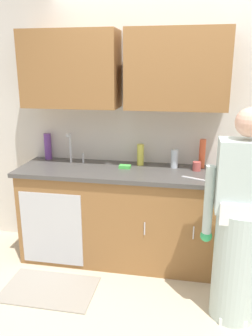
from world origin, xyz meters
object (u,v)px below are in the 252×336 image
at_px(bottle_soap, 174,159).
at_px(bottle_cleaner_spray, 48,146).
at_px(bottle_water_short, 140,155).
at_px(cup_by_sink, 197,166).
at_px(sponge, 125,167).
at_px(knife_on_counter, 195,179).
at_px(person_at_sink, 239,235).
at_px(sink, 70,168).
at_px(bottle_water_tall, 202,154).

bearing_deg(bottle_soap, bottle_cleaner_spray, 176.36).
relative_size(bottle_water_short, cup_by_sink, 2.44).
bearing_deg(sponge, knife_on_counter, -17.81).
relative_size(bottle_cleaner_spray, cup_by_sink, 3.18).
height_order(bottle_water_short, bottle_cleaner_spray, bottle_cleaner_spray).
bearing_deg(bottle_soap, person_at_sink, -57.60).
distance_m(sink, person_at_sink, 1.69).
bearing_deg(sink, person_at_sink, -24.00).
xyz_separation_m(bottle_water_tall, sponge, (-0.72, -0.15, -0.12)).
relative_size(bottle_water_tall, sponge, 2.53).
height_order(knife_on_counter, sponge, sponge).
bearing_deg(bottle_water_short, bottle_water_tall, 1.22).
bearing_deg(bottle_cleaner_spray, knife_on_counter, -14.90).
relative_size(bottle_cleaner_spray, sponge, 2.47).
bearing_deg(sponge, bottle_water_tall, 12.08).
distance_m(person_at_sink, knife_on_counter, 0.65).
distance_m(bottle_water_tall, sponge, 0.75).
bearing_deg(bottle_water_tall, knife_on_counter, -99.80).
bearing_deg(bottle_soap, sponge, -166.95).
height_order(bottle_soap, sponge, bottle_soap).
bearing_deg(bottle_soap, bottle_water_tall, 10.32).
relative_size(sink, bottle_water_tall, 1.80).
bearing_deg(person_at_sink, bottle_soap, 122.40).
distance_m(person_at_sink, cup_by_sink, 0.87).
xyz_separation_m(person_at_sink, bottle_water_short, (-0.86, 0.86, 0.35)).
xyz_separation_m(bottle_water_short, bottle_soap, (0.34, -0.03, -0.02)).
height_order(bottle_water_tall, sponge, bottle_water_tall).
xyz_separation_m(bottle_water_short, cup_by_sink, (0.55, -0.10, -0.06)).
bearing_deg(cup_by_sink, sink, -176.23).
relative_size(bottle_soap, cup_by_sink, 2.08).
bearing_deg(bottle_water_short, knife_on_counter, -33.72).
distance_m(bottle_soap, bottle_cleaner_spray, 1.33).
distance_m(bottle_water_short, bottle_soap, 0.34).
relative_size(bottle_water_short, bottle_soap, 1.18).
bearing_deg(knife_on_counter, sponge, 5.69).
bearing_deg(bottle_soap, cup_by_sink, -16.72).
relative_size(bottle_water_tall, knife_on_counter, 1.16).
height_order(bottle_water_tall, bottle_soap, bottle_water_tall).
bearing_deg(bottle_water_short, person_at_sink, -45.00).
relative_size(cup_by_sink, sponge, 0.78).
bearing_deg(bottle_water_tall, bottle_cleaner_spray, 178.66).
distance_m(bottle_water_tall, knife_on_counter, 0.40).
bearing_deg(sponge, bottle_water_short, 47.76).
distance_m(person_at_sink, sponge, 1.25).
bearing_deg(sink, bottle_water_short, 14.90).
distance_m(bottle_water_tall, bottle_cleaner_spray, 1.58).
distance_m(bottle_cleaner_spray, cup_by_sink, 1.54).
distance_m(knife_on_counter, sponge, 0.69).
bearing_deg(sink, cup_by_sink, 3.77).
bearing_deg(bottle_water_tall, bottle_water_short, -178.78).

